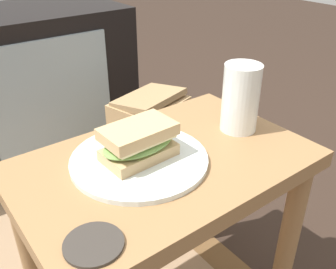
% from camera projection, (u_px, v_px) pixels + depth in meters
% --- Properties ---
extents(side_table, '(0.56, 0.36, 0.46)m').
position_uv_depth(side_table, '(165.00, 196.00, 0.75)').
color(side_table, olive).
rests_on(side_table, ground).
extents(tv_cabinet, '(0.96, 0.46, 0.58)m').
position_uv_depth(tv_cabinet, '(1.00, 93.00, 1.42)').
color(tv_cabinet, black).
rests_on(tv_cabinet, ground).
extents(area_rug, '(0.97, 0.89, 0.01)m').
position_uv_depth(area_rug, '(35.00, 268.00, 1.05)').
color(area_rug, brown).
rests_on(area_rug, ground).
extents(plate, '(0.26, 0.26, 0.01)m').
position_uv_depth(plate, '(139.00, 160.00, 0.70)').
color(plate, silver).
rests_on(plate, side_table).
extents(sandwich_front, '(0.15, 0.09, 0.07)m').
position_uv_depth(sandwich_front, '(138.00, 142.00, 0.68)').
color(sandwich_front, tan).
rests_on(sandwich_front, plate).
extents(beer_glass, '(0.08, 0.08, 0.14)m').
position_uv_depth(beer_glass, '(239.00, 98.00, 0.78)').
color(beer_glass, silver).
rests_on(beer_glass, side_table).
extents(coaster, '(0.09, 0.09, 0.01)m').
position_uv_depth(coaster, '(94.00, 244.00, 0.52)').
color(coaster, '#332D28').
rests_on(coaster, side_table).
extents(paper_bag, '(0.26, 0.23, 0.38)m').
position_uv_depth(paper_bag, '(150.00, 146.00, 1.28)').
color(paper_bag, tan).
rests_on(paper_bag, ground).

